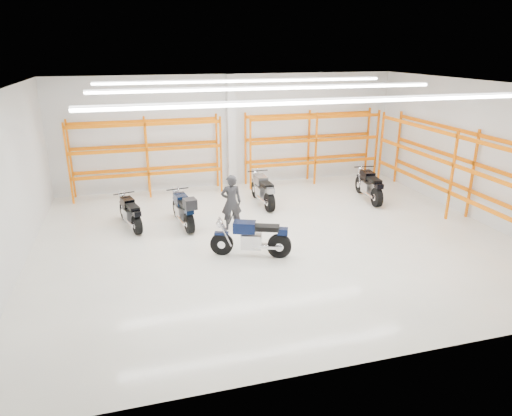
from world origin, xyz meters
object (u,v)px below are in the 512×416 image
object	(u,v)px
motorcycle_back_b	(184,210)
motorcycle_back_d	(369,186)
motorcycle_main	(254,239)
structural_column	(231,132)
motorcycle_back_a	(131,214)
standing_man	(231,202)
motorcycle_back_c	(263,191)

from	to	relation	value
motorcycle_back_b	motorcycle_back_d	world-z (taller)	motorcycle_back_b
motorcycle_main	motorcycle_back_d	size ratio (longest dim) A/B	0.91
motorcycle_back_b	structural_column	bearing A→B (deg)	58.79
motorcycle_back_a	standing_man	bearing A→B (deg)	-17.82
motorcycle_main	motorcycle_back_a	xyz separation A→B (m)	(-3.24, 3.11, -0.04)
motorcycle_back_b	standing_man	bearing A→B (deg)	-23.00
motorcycle_main	motorcycle_back_a	distance (m)	4.49
standing_man	motorcycle_main	bearing A→B (deg)	99.35
motorcycle_back_a	motorcycle_main	bearing A→B (deg)	-43.81
motorcycle_back_b	motorcycle_back_c	world-z (taller)	motorcycle_back_b
motorcycle_main	motorcycle_back_d	world-z (taller)	motorcycle_back_d
motorcycle_back_c	motorcycle_back_b	bearing A→B (deg)	-155.85
motorcycle_back_a	motorcycle_back_b	bearing A→B (deg)	-13.12
motorcycle_back_d	structural_column	size ratio (longest dim) A/B	0.53
motorcycle_back_b	structural_column	distance (m)	5.14
motorcycle_back_d	standing_man	xyz separation A→B (m)	(-5.63, -1.44, 0.35)
motorcycle_back_a	standing_man	size ratio (longest dim) A/B	1.14
motorcycle_back_c	standing_man	bearing A→B (deg)	-129.46
structural_column	motorcycle_back_c	bearing A→B (deg)	-79.23
motorcycle_main	standing_man	size ratio (longest dim) A/B	1.21
motorcycle_back_d	standing_man	bearing A→B (deg)	-165.67
motorcycle_main	structural_column	distance (m)	7.15
motorcycle_back_c	standing_man	distance (m)	2.57
motorcycle_main	motorcycle_back_a	size ratio (longest dim) A/B	1.06
motorcycle_main	motorcycle_back_c	bearing A→B (deg)	70.41
motorcycle_main	motorcycle_back_b	bearing A→B (deg)	120.23
motorcycle_main	motorcycle_back_b	xyz separation A→B (m)	(-1.59, 2.73, 0.05)
motorcycle_back_a	structural_column	xyz separation A→B (m)	(4.17, 3.76, 1.77)
motorcycle_back_c	motorcycle_back_d	bearing A→B (deg)	-7.51
motorcycle_back_b	motorcycle_back_c	bearing A→B (deg)	24.15
motorcycle_back_b	standing_man	distance (m)	1.58
motorcycle_back_d	standing_man	distance (m)	5.83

